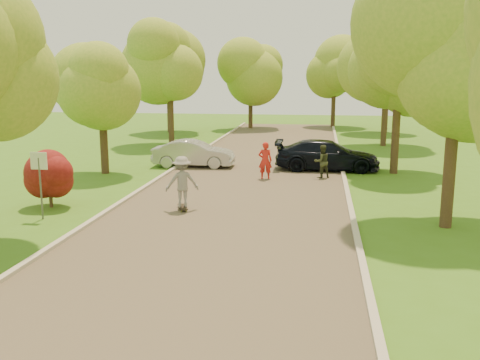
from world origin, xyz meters
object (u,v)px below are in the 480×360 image
Objects in this scene: skateboarder at (182,182)px; person_striped at (265,161)px; person_olive at (322,162)px; silver_sedan at (194,154)px; longboard at (183,207)px; dark_sedan at (327,155)px; street_sign at (40,171)px.

skateboarder is 1.05× the size of person_striped.
person_striped is 1.10× the size of person_olive.
skateboarder is (1.65, -8.54, 0.32)m from silver_sedan.
skateboarder is at bearing 82.35° from longboard.
longboard is at bearing 65.16° from person_striped.
person_striped reaches higher than longboard.
dark_sedan is at bearing -139.35° from person_striped.
longboard is 6.34m from person_striped.
person_olive is at bearing -170.79° from person_striped.
longboard is at bearing -170.66° from silver_sedan.
dark_sedan is 2.13m from person_olive.
silver_sedan is (2.50, 10.36, -0.90)m from street_sign.
person_striped is (-2.73, -2.71, 0.10)m from dark_sedan.
person_olive is (4.71, 6.48, -0.24)m from skateboarder.
street_sign reaches higher than longboard.
skateboarder is (4.15, 1.81, -0.58)m from street_sign.
street_sign is 2.35× the size of longboard.
street_sign is 4.56m from skateboarder.
silver_sedan reaches higher than longboard.
dark_sedan is at bearing -91.10° from silver_sedan.
dark_sedan is at bearing -121.31° from person_olive.
person_olive is (4.71, 6.48, 0.65)m from longboard.
street_sign is 12.16m from person_olive.
silver_sedan is 2.32× the size of skateboarder.
person_striped is (2.23, 5.89, -0.16)m from skateboarder.
skateboarder is at bearing 29.35° from person_olive.
silver_sedan is 4.39× the size of longboard.
silver_sedan is 8.72m from longboard.
person_striped is at bearing -132.39° from longboard.
person_olive reaches higher than longboard.
skateboarder is at bearing 23.64° from street_sign.
longboard is at bearing 29.35° from person_olive.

